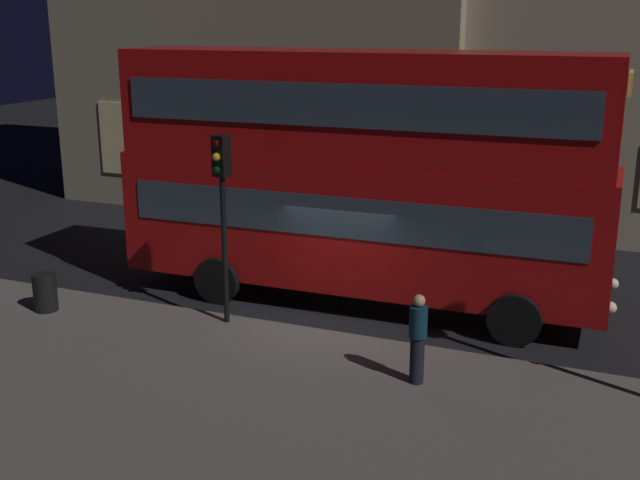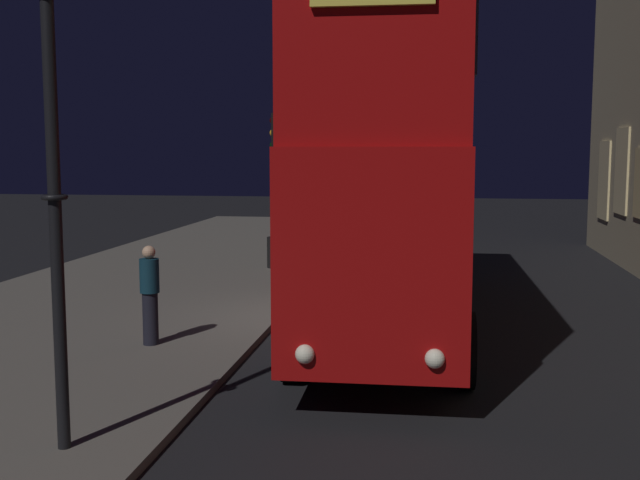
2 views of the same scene
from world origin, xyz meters
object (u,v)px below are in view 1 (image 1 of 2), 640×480
(double_decker_bus, at_px, (360,167))
(litter_bin, at_px, (45,292))
(traffic_light_near_kerb, at_px, (222,190))
(pedestrian, at_px, (418,338))

(double_decker_bus, bearing_deg, litter_bin, -151.62)
(double_decker_bus, relative_size, traffic_light_near_kerb, 2.79)
(traffic_light_near_kerb, distance_m, pedestrian, 5.18)
(double_decker_bus, height_order, pedestrian, double_decker_bus)
(double_decker_bus, distance_m, pedestrian, 5.09)
(traffic_light_near_kerb, bearing_deg, pedestrian, -1.95)
(pedestrian, height_order, litter_bin, pedestrian)
(traffic_light_near_kerb, bearing_deg, double_decker_bus, 64.15)
(double_decker_bus, height_order, litter_bin, double_decker_bus)
(pedestrian, bearing_deg, double_decker_bus, -50.47)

